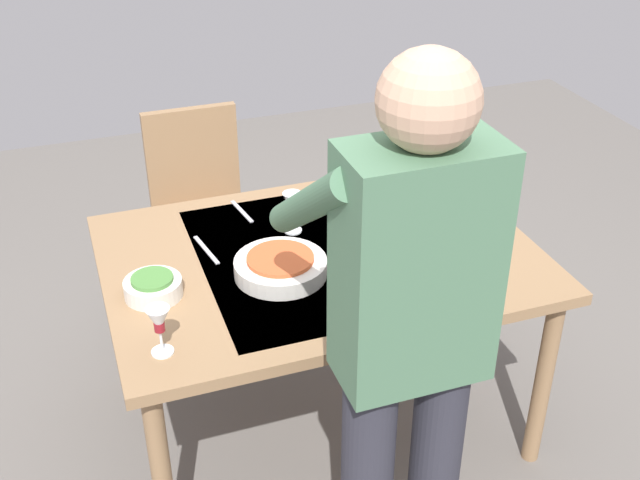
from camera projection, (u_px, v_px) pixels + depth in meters
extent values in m
plane|color=#66605B|center=(320.00, 416.00, 3.08)|extent=(6.00, 6.00, 0.00)
cube|color=#93704C|center=(320.00, 258.00, 2.70)|extent=(1.44, 1.03, 0.04)
cube|color=#C6AD89|center=(320.00, 253.00, 2.70)|extent=(0.79, 0.88, 0.00)
cylinder|color=#93704C|center=(428.00, 252.00, 3.44)|extent=(0.06, 0.06, 0.70)
cylinder|color=#93704C|center=(122.00, 311.00, 3.07)|extent=(0.06, 0.06, 0.70)
cylinder|color=#93704C|center=(543.00, 382.00, 2.72)|extent=(0.06, 0.06, 0.70)
cylinder|color=#93704C|center=(162.00, 479.00, 2.35)|extent=(0.06, 0.06, 0.70)
cube|color=brown|center=(206.00, 226.00, 3.44)|extent=(0.40, 0.40, 0.04)
cube|color=#93704C|center=(192.00, 157.00, 3.46)|extent=(0.40, 0.04, 0.45)
cylinder|color=#93704C|center=(237.00, 244.00, 3.74)|extent=(0.04, 0.04, 0.43)
cylinder|color=#93704C|center=(164.00, 257.00, 3.64)|extent=(0.04, 0.04, 0.43)
cylinder|color=#93704C|center=(256.00, 283.00, 3.46)|extent=(0.04, 0.04, 0.43)
cylinder|color=#93704C|center=(179.00, 298.00, 3.37)|extent=(0.04, 0.04, 0.43)
cube|color=#4C7556|center=(416.00, 267.00, 1.81)|extent=(0.36, 0.20, 0.60)
sphere|color=tan|center=(429.00, 100.00, 1.61)|extent=(0.22, 0.22, 0.22)
cylinder|color=#4C7556|center=(311.00, 203.00, 1.92)|extent=(0.08, 0.52, 0.40)
cylinder|color=#4C7556|center=(439.00, 182.00, 2.02)|extent=(0.08, 0.52, 0.40)
cylinder|color=black|center=(358.00, 215.00, 2.71)|extent=(0.07, 0.07, 0.20)
cylinder|color=black|center=(359.00, 178.00, 2.64)|extent=(0.03, 0.03, 0.08)
cylinder|color=black|center=(360.00, 165.00, 2.61)|extent=(0.03, 0.03, 0.02)
cylinder|color=white|center=(293.00, 230.00, 2.82)|extent=(0.06, 0.06, 0.01)
cylinder|color=white|center=(293.00, 221.00, 2.80)|extent=(0.01, 0.01, 0.07)
cone|color=white|center=(292.00, 203.00, 2.76)|extent=(0.07, 0.07, 0.07)
cylinder|color=beige|center=(292.00, 209.00, 2.77)|extent=(0.03, 0.03, 0.03)
cylinder|color=white|center=(163.00, 352.00, 2.24)|extent=(0.06, 0.06, 0.01)
cylinder|color=white|center=(161.00, 341.00, 2.22)|extent=(0.01, 0.01, 0.07)
cone|color=white|center=(159.00, 320.00, 2.18)|extent=(0.07, 0.07, 0.07)
cylinder|color=maroon|center=(159.00, 326.00, 2.19)|extent=(0.03, 0.03, 0.03)
cylinder|color=silver|center=(435.00, 279.00, 2.47)|extent=(0.08, 0.08, 0.09)
cylinder|color=silver|center=(439.00, 198.00, 2.93)|extent=(0.07, 0.07, 0.09)
cylinder|color=silver|center=(281.00, 267.00, 2.56)|extent=(0.30, 0.30, 0.05)
cylinder|color=#C6562D|center=(280.00, 261.00, 2.55)|extent=(0.22, 0.22, 0.03)
cylinder|color=silver|center=(153.00, 288.00, 2.46)|extent=(0.18, 0.18, 0.05)
cylinder|color=#4C843D|center=(152.00, 282.00, 2.45)|extent=(0.13, 0.13, 0.03)
cylinder|color=silver|center=(363.00, 270.00, 2.55)|extent=(0.16, 0.16, 0.05)
cylinder|color=tan|center=(363.00, 264.00, 2.54)|extent=(0.12, 0.12, 0.03)
cylinder|color=silver|center=(430.00, 257.00, 2.66)|extent=(0.23, 0.23, 0.01)
cube|color=silver|center=(206.00, 250.00, 2.71)|extent=(0.05, 0.20, 0.00)
cube|color=silver|center=(242.00, 211.00, 2.94)|extent=(0.04, 0.18, 0.00)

